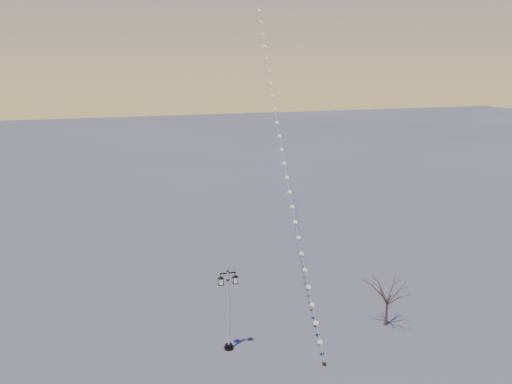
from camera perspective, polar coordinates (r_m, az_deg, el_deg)
name	(u,v)px	position (r m, az deg, el deg)	size (l,w,h in m)	color
ground	(279,356)	(32.03, 2.63, -18.02)	(300.00, 300.00, 0.00)	#585858
street_lamp	(228,306)	(31.29, -3.16, -12.75)	(1.33, 0.58, 5.24)	black
bare_tree	(388,292)	(35.20, 14.70, -10.87)	(2.11, 2.11, 3.50)	#4E382F
kite_train	(269,39)	(44.43, 1.45, 16.94)	(6.49, 37.16, 38.57)	black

